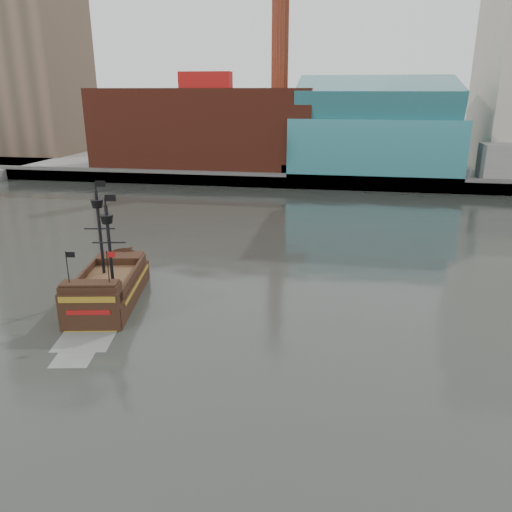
# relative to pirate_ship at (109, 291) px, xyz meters

# --- Properties ---
(ground) EXTENTS (400.00, 400.00, 0.00)m
(ground) POSITION_rel_pirate_ship_xyz_m (13.48, -9.71, -0.95)
(ground) COLOR #252723
(ground) RESTS_ON ground
(promenade_far) EXTENTS (220.00, 60.00, 2.00)m
(promenade_far) POSITION_rel_pirate_ship_xyz_m (13.48, 82.29, 0.05)
(promenade_far) COLOR slate
(promenade_far) RESTS_ON ground
(seawall) EXTENTS (220.00, 1.00, 2.60)m
(seawall) POSITION_rel_pirate_ship_xyz_m (13.48, 52.79, 0.35)
(seawall) COLOR #4C4C49
(seawall) RESTS_ON ground
(skyline) EXTENTS (149.00, 45.00, 62.00)m
(skyline) POSITION_rel_pirate_ship_xyz_m (18.68, 74.85, 23.60)
(skyline) COLOR brown
(skyline) RESTS_ON promenade_far
(pirate_ship) EXTENTS (6.76, 14.60, 10.53)m
(pirate_ship) POSITION_rel_pirate_ship_xyz_m (0.00, 0.00, 0.00)
(pirate_ship) COLOR black
(pirate_ship) RESTS_ON ground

